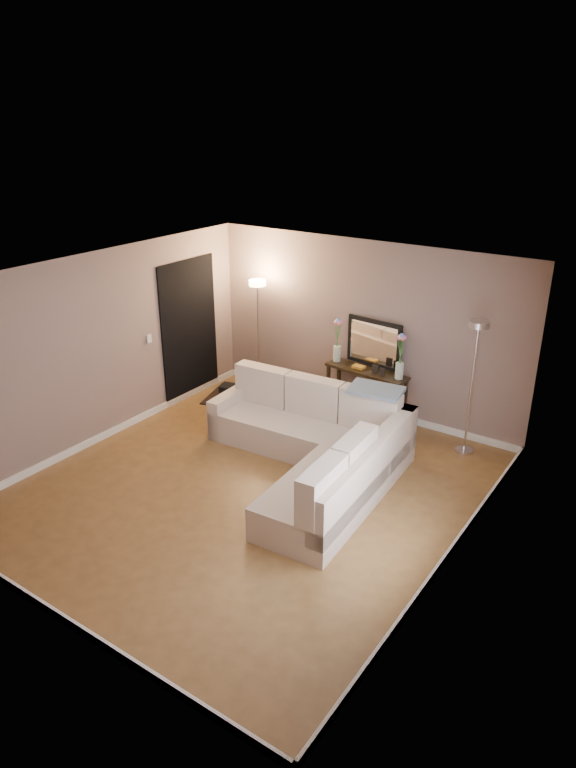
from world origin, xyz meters
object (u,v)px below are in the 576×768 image
Objects in this scene: floor_lamp_lit at (258,314)px; floor_lamp_unlit at (475,362)px; console_table at (361,390)px; sectional_sofa at (318,445)px.

floor_lamp_unlit is at bearing -1.30° from floor_lamp_lit.
floor_lamp_lit is 3.51m from floor_lamp_unlit.
console_table is 2.04m from floor_lamp_lit.
sectional_sofa is 2.27m from floor_lamp_unlit.
sectional_sofa is at bearing -37.01° from floor_lamp_lit.
sectional_sofa is 2.21× the size of console_table.
console_table is (-0.28, 1.66, 0.09)m from sectional_sofa.
floor_lamp_unlit is (1.67, -0.14, 0.86)m from console_table.
floor_lamp_lit is at bearing 178.70° from floor_lamp_unlit.
floor_lamp_lit is at bearing -178.04° from console_table.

